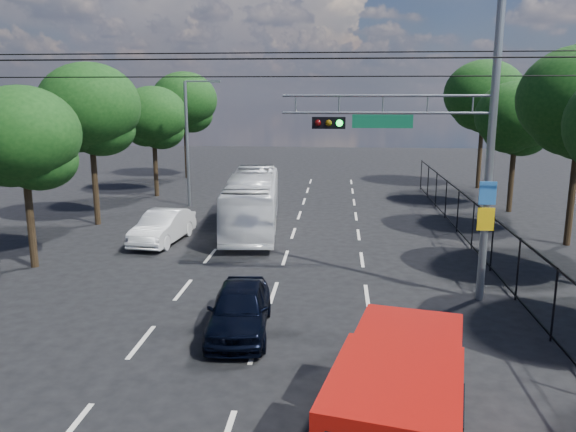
# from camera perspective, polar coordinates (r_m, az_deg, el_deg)

# --- Properties ---
(lane_markings) EXTENTS (6.12, 38.00, 0.01)m
(lane_markings) POSITION_cam_1_polar(r_m,az_deg,el_deg) (24.05, 0.17, -2.90)
(lane_markings) COLOR beige
(lane_markings) RESTS_ON ground
(signal_mast) EXTENTS (6.43, 0.39, 9.50)m
(signal_mast) POSITION_cam_1_polar(r_m,az_deg,el_deg) (17.47, 16.12, 8.35)
(signal_mast) COLOR slate
(signal_mast) RESTS_ON ground
(streetlight_left) EXTENTS (2.09, 0.22, 7.08)m
(streetlight_left) POSITION_cam_1_polar(r_m,az_deg,el_deg) (32.31, -9.93, 7.89)
(streetlight_left) COLOR slate
(streetlight_left) RESTS_ON ground
(utility_wires) EXTENTS (22.00, 5.04, 0.74)m
(utility_wires) POSITION_cam_1_polar(r_m,az_deg,el_deg) (18.10, -1.28, 15.24)
(utility_wires) COLOR black
(utility_wires) RESTS_ON ground
(fence_right) EXTENTS (0.06, 34.03, 2.00)m
(fence_right) POSITION_cam_1_polar(r_m,az_deg,el_deg) (22.64, 19.29, -1.88)
(fence_right) COLOR black
(fence_right) RESTS_ON ground
(tree_right_d) EXTENTS (4.32, 4.32, 7.02)m
(tree_right_d) POSITION_cam_1_polar(r_m,az_deg,el_deg) (32.58, 22.19, 8.82)
(tree_right_d) COLOR black
(tree_right_d) RESTS_ON ground
(tree_right_e) EXTENTS (5.28, 5.28, 8.58)m
(tree_right_e) POSITION_cam_1_polar(r_m,az_deg,el_deg) (40.32, 19.29, 11.06)
(tree_right_e) COLOR black
(tree_right_e) RESTS_ON ground
(tree_left_b) EXTENTS (4.08, 4.08, 6.63)m
(tree_left_b) POSITION_cam_1_polar(r_m,az_deg,el_deg) (22.24, -25.27, 6.69)
(tree_left_b) COLOR black
(tree_left_b) RESTS_ON ground
(tree_left_c) EXTENTS (4.80, 4.80, 7.80)m
(tree_left_c) POSITION_cam_1_polar(r_m,az_deg,el_deg) (28.70, -19.42, 9.77)
(tree_left_c) COLOR black
(tree_left_c) RESTS_ON ground
(tree_left_d) EXTENTS (4.20, 4.20, 6.83)m
(tree_left_d) POSITION_cam_1_polar(r_m,az_deg,el_deg) (36.04, -13.49, 9.40)
(tree_left_d) COLOR black
(tree_left_d) RESTS_ON ground
(tree_left_e) EXTENTS (4.92, 4.92, 7.99)m
(tree_left_e) POSITION_cam_1_polar(r_m,az_deg,el_deg) (43.72, -10.44, 11.03)
(tree_left_e) COLOR black
(tree_left_e) RESTS_ON ground
(red_pickup) EXTENTS (3.13, 5.85, 2.08)m
(red_pickup) POSITION_cam_1_polar(r_m,az_deg,el_deg) (10.45, 11.40, -17.68)
(red_pickup) COLOR black
(red_pickup) RESTS_ON ground
(navy_hatchback) EXTENTS (1.87, 4.03, 1.34)m
(navy_hatchback) POSITION_cam_1_polar(r_m,az_deg,el_deg) (15.28, -4.95, -9.36)
(navy_hatchback) COLOR black
(navy_hatchback) RESTS_ON ground
(white_bus) EXTENTS (3.07, 9.66, 2.64)m
(white_bus) POSITION_cam_1_polar(r_m,az_deg,el_deg) (26.56, -3.64, 1.44)
(white_bus) COLOR white
(white_bus) RESTS_ON ground
(white_van) EXTENTS (1.93, 4.34, 1.38)m
(white_van) POSITION_cam_1_polar(r_m,az_deg,el_deg) (24.84, -12.60, -1.08)
(white_van) COLOR silver
(white_van) RESTS_ON ground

